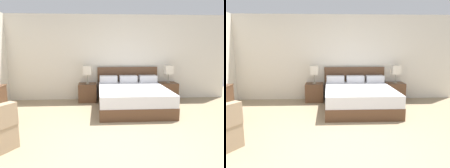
{
  "view_description": "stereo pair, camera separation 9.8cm",
  "coord_description": "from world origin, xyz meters",
  "views": [
    {
      "loc": [
        -0.37,
        -3.05,
        1.64
      ],
      "look_at": [
        -0.04,
        1.96,
        0.75
      ],
      "focal_mm": 35.0,
      "sensor_mm": 36.0,
      "label": 1
    },
    {
      "loc": [
        -0.27,
        -3.06,
        1.64
      ],
      "look_at": [
        -0.04,
        1.96,
        0.75
      ],
      "focal_mm": 35.0,
      "sensor_mm": 36.0,
      "label": 2
    }
  ],
  "objects": [
    {
      "name": "table_lamp_left",
      "position": [
        -0.67,
        3.28,
        0.92
      ],
      "size": [
        0.23,
        0.23,
        0.52
      ],
      "color": "gray",
      "rests_on": "nightstand_left"
    },
    {
      "name": "nightstand_left",
      "position": [
        -0.67,
        3.28,
        0.27
      ],
      "size": [
        0.52,
        0.45,
        0.54
      ],
      "color": "brown",
      "rests_on": "ground"
    },
    {
      "name": "bed",
      "position": [
        0.53,
        2.52,
        0.3
      ],
      "size": [
        1.82,
        2.11,
        0.99
      ],
      "color": "brown",
      "rests_on": "ground"
    },
    {
      "name": "nightstand_right",
      "position": [
        1.74,
        3.28,
        0.27
      ],
      "size": [
        0.52,
        0.45,
        0.54
      ],
      "color": "brown",
      "rests_on": "ground"
    },
    {
      "name": "ground_plane",
      "position": [
        0.0,
        0.0,
        0.0
      ],
      "size": [
        10.69,
        10.69,
        0.0
      ],
      "primitive_type": "plane",
      "color": "#998466"
    },
    {
      "name": "wall_back",
      "position": [
        0.0,
        3.59,
        1.27
      ],
      "size": [
        7.25,
        0.06,
        2.54
      ],
      "primitive_type": "cube",
      "color": "silver",
      "rests_on": "ground"
    },
    {
      "name": "table_lamp_right",
      "position": [
        1.74,
        3.28,
        0.92
      ],
      "size": [
        0.23,
        0.23,
        0.52
      ],
      "color": "gray",
      "rests_on": "nightstand_right"
    }
  ]
}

